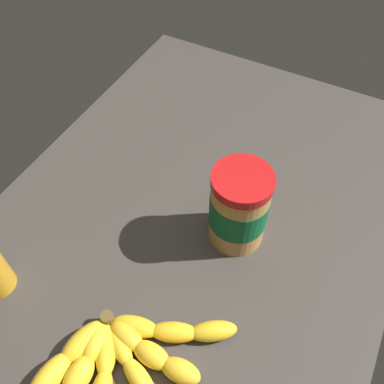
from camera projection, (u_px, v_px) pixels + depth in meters
The scene contains 3 objects.
ground_plane at pixel (202, 210), 82.89cm from camera, with size 96.01×72.68×3.03cm, color #38332D.
banana_bunch at pixel (110, 368), 61.52cm from camera, with size 30.97×23.97×3.75cm.
peanut_butter_jar at pixel (239, 208), 71.51cm from camera, with size 10.16×10.16×16.04cm.
Camera 1 is at (43.76, 20.89, 65.85)cm, focal length 39.74 mm.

